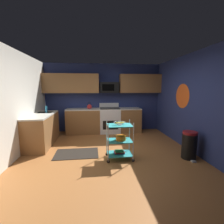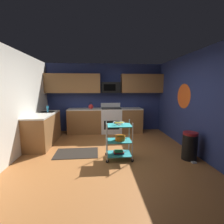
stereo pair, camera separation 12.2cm
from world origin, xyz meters
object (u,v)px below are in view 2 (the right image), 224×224
rolling_cart (119,140)px  fruit_bowl (119,123)px  book_stack (119,152)px  oven_range (111,120)px  trash_can (190,146)px  mixing_bowl_large (120,138)px  microwave (111,88)px  dish_soap_bottle (48,109)px  kettle (91,107)px

rolling_cart → fruit_bowl: size_ratio=3.36×
rolling_cart → book_stack: size_ratio=3.65×
oven_range → trash_can: oven_range is taller
mixing_bowl_large → book_stack: (-0.03, 0.00, -0.36)m
trash_can → book_stack: bearing=174.6°
oven_range → mixing_bowl_large: size_ratio=4.37×
microwave → fruit_bowl: 2.59m
fruit_bowl → dish_soap_bottle: dish_soap_bottle is taller
rolling_cart → mixing_bowl_large: size_ratio=3.63×
oven_range → rolling_cart: (0.01, -2.35, -0.02)m
oven_range → mixing_bowl_large: 2.35m
fruit_bowl → dish_soap_bottle: size_ratio=1.36×
kettle → dish_soap_bottle: kettle is taller
fruit_bowl → mixing_bowl_large: 0.36m
oven_range → fruit_bowl: size_ratio=4.04×
microwave → mixing_bowl_large: size_ratio=2.78×
oven_range → microwave: microwave is taller
kettle → trash_can: size_ratio=0.40×
oven_range → microwave: bearing=90.3°
book_stack → dish_soap_bottle: bearing=143.2°
microwave → fruit_bowl: bearing=-89.7°
rolling_cart → trash_can: (1.67, -0.16, -0.13)m
oven_range → fruit_bowl: oven_range is taller
fruit_bowl → dish_soap_bottle: (-2.09, 1.57, 0.14)m
microwave → rolling_cart: microwave is taller
trash_can → oven_range: bearing=123.9°
microwave → trash_can: microwave is taller
fruit_bowl → book_stack: bearing=-45.0°
mixing_bowl_large → trash_can: 1.66m
oven_range → rolling_cart: size_ratio=1.20×
dish_soap_bottle → book_stack: bearing=-36.8°
fruit_bowl → dish_soap_bottle: 2.62m
book_stack → dish_soap_bottle: dish_soap_bottle is taller
fruit_bowl → rolling_cart: bearing=-45.0°
microwave → mixing_bowl_large: bearing=-89.0°
mixing_bowl_large → trash_can: (1.64, -0.16, -0.19)m
dish_soap_bottle → microwave: bearing=23.1°
oven_range → book_stack: bearing=-89.7°
oven_range → book_stack: 2.37m
microwave → book_stack: bearing=-89.7°
oven_range → dish_soap_bottle: size_ratio=5.50×
oven_range → book_stack: oven_range is taller
microwave → fruit_bowl: (0.01, -2.45, -0.82)m
book_stack → trash_can: 1.68m
rolling_cart → kettle: 2.53m
kettle → trash_can: (2.44, -2.50, -0.67)m
mixing_bowl_large → fruit_bowl: bearing=180.0°
oven_range → mixing_bowl_large: bearing=-88.9°
oven_range → dish_soap_bottle: (-2.08, -0.78, 0.54)m
trash_can → kettle: bearing=134.3°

